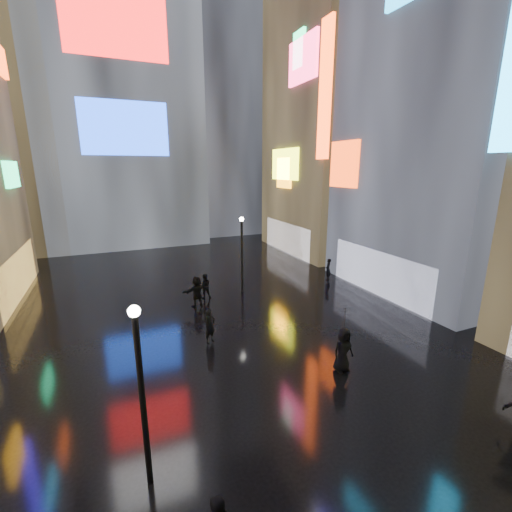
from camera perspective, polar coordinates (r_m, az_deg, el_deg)
ground at (r=22.18m, az=-8.22°, el=-7.76°), size 140.00×140.00×0.00m
building_right_mid at (r=27.82m, az=30.72°, el=26.47°), size 10.28×13.70×30.00m
building_right_far at (r=37.01m, az=12.92°, el=22.93°), size 10.28×12.00×28.00m
tower_main at (r=45.72m, az=-22.67°, el=29.59°), size 16.00×14.20×42.00m
tower_flank_right at (r=48.80m, az=-6.58°, el=24.65°), size 12.00×12.00×34.00m
lamp_near at (r=9.71m, az=-18.55°, el=-20.19°), size 0.30×0.30×5.20m
lamp_far at (r=23.11m, az=-2.36°, el=0.97°), size 0.30×0.30×5.20m
pedestrian_4 at (r=15.29m, az=14.31°, el=-14.88°), size 0.97×0.66×1.93m
pedestrian_5 at (r=21.44m, az=-9.81°, el=-5.88°), size 1.86×1.01×1.92m
pedestrian_6 at (r=17.17m, az=-7.69°, el=-11.47°), size 0.75×0.67×1.73m
pedestrian_7 at (r=22.71m, az=-8.54°, el=-5.00°), size 0.89×0.74×1.65m
umbrella_2 at (r=14.65m, az=14.66°, el=-9.98°), size 1.45×1.45×0.94m
pedestrian_8 at (r=26.63m, az=11.93°, el=-2.20°), size 0.73×0.69×1.67m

